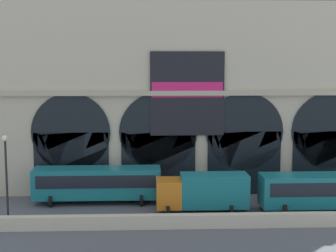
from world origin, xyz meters
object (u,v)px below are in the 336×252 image
object	(u,v)px
bus_midwest	(97,183)
box_truck_center	(203,191)
bus_mideast	(327,190)
street_lamp_quayside	(6,169)

from	to	relation	value
bus_midwest	box_truck_center	world-z (taller)	box_truck_center
bus_mideast	street_lamp_quayside	xyz separation A→B (m)	(-25.10, -2.83, 2.63)
box_truck_center	bus_mideast	distance (m)	10.17
bus_midwest	box_truck_center	bearing A→B (deg)	-18.05
bus_mideast	street_lamp_quayside	bearing A→B (deg)	-173.57
bus_mideast	box_truck_center	bearing A→B (deg)	177.52
bus_midwest	bus_mideast	world-z (taller)	same
bus_mideast	bus_midwest	bearing A→B (deg)	170.04
box_truck_center	street_lamp_quayside	bearing A→B (deg)	-167.66
box_truck_center	bus_mideast	size ratio (longest dim) A/B	0.68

